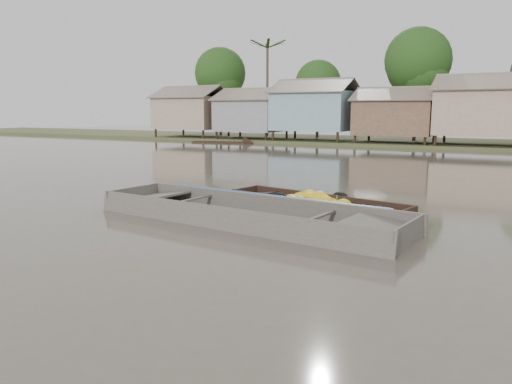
% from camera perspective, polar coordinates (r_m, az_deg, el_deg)
% --- Properties ---
extents(ground, '(120.00, 120.00, 0.00)m').
position_cam_1_polar(ground, '(11.65, 1.97, -4.42)').
color(ground, '#534C3F').
rests_on(ground, ground).
extents(riverbank, '(120.00, 12.47, 10.22)m').
position_cam_1_polar(riverbank, '(42.09, 25.67, 8.85)').
color(riverbank, '#384723').
rests_on(riverbank, ground).
extents(banana_boat, '(5.60, 2.47, 0.75)m').
position_cam_1_polar(banana_boat, '(14.14, 6.56, -1.41)').
color(banana_boat, black).
rests_on(banana_boat, ground).
extents(viewer_boat, '(8.56, 3.14, 0.67)m').
position_cam_1_polar(viewer_boat, '(12.52, -0.95, -3.08)').
color(viewer_boat, '#46403B').
rests_on(viewer_boat, ground).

